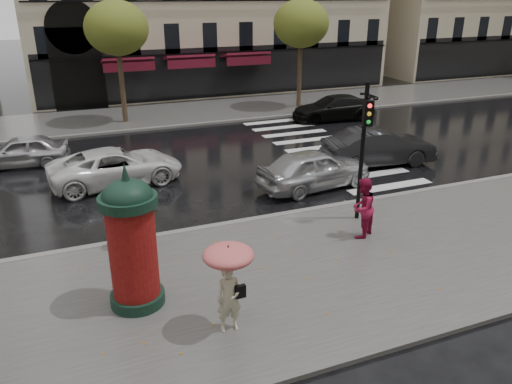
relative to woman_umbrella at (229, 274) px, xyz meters
name	(u,v)px	position (x,y,z in m)	size (l,w,h in m)	color
ground	(296,265)	(2.67, 2.13, -1.49)	(160.00, 160.00, 0.00)	black
near_sidewalk	(305,271)	(2.67, 1.63, -1.43)	(90.00, 7.00, 0.12)	#474744
far_sidewalk	(157,116)	(2.67, 21.13, -1.43)	(90.00, 6.00, 0.12)	#474744
near_kerb	(256,220)	(2.67, 5.13, -1.42)	(90.00, 0.25, 0.14)	slate
far_kerb	(168,127)	(2.67, 18.13, -1.42)	(90.00, 0.25, 0.14)	slate
zebra_crossing	(320,147)	(8.67, 11.73, -1.49)	(3.60, 11.75, 0.01)	silver
tree_far_left	(117,29)	(0.67, 20.13, 3.67)	(3.40, 3.40, 6.64)	#38281C
tree_far_right	(301,24)	(11.67, 20.13, 3.67)	(3.40, 3.40, 6.64)	#38281C
woman_umbrella	(229,274)	(0.00, 0.00, 0.00)	(1.08, 1.08, 2.08)	beige
woman_red	(362,208)	(5.12, 2.78, -0.45)	(0.89, 0.70, 1.84)	#9D133B
man_burgundy	(139,215)	(-1.13, 4.53, -0.38)	(0.98, 0.64, 2.00)	#450D21
morris_column	(132,239)	(-1.70, 1.76, 0.30)	(1.30, 1.30, 3.50)	black
traffic_light	(364,140)	(5.72, 3.85, 1.29)	(0.32, 0.43, 4.40)	black
car_silver	(314,169)	(5.86, 7.14, -0.73)	(1.80, 4.48, 1.53)	silver
car_darkgrey	(379,147)	(9.75, 8.56, -0.70)	(1.68, 4.82, 1.59)	black
car_white	(116,167)	(-1.05, 10.39, -0.79)	(2.33, 5.06, 1.40)	white
car_black	(333,108)	(12.08, 16.45, -0.79)	(1.98, 4.86, 1.41)	black
car_far_silver	(21,151)	(-4.55, 14.07, -0.83)	(1.58, 3.92, 1.34)	#BCBBC0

